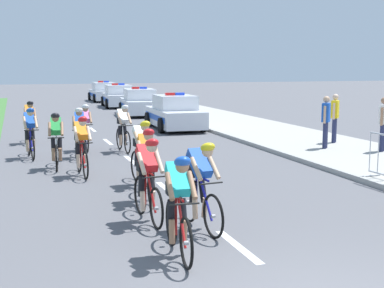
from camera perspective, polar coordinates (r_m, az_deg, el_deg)
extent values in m
cube|color=#A3A099|center=(21.22, 9.18, 0.96)|extent=(4.17, 60.00, 0.12)
cube|color=#9E9E99|center=(20.37, 4.17, 0.76)|extent=(0.16, 60.00, 0.13)
cube|color=white|center=(8.36, 4.95, -10.81)|extent=(0.14, 1.60, 0.01)
cube|color=white|center=(12.00, -2.64, -4.87)|extent=(0.14, 1.60, 0.01)
cube|color=white|center=(15.81, -6.58, -1.70)|extent=(0.14, 1.60, 0.01)
cube|color=white|center=(19.69, -8.96, 0.23)|extent=(0.14, 1.60, 0.01)
cube|color=white|center=(23.62, -10.56, 1.53)|extent=(0.14, 1.60, 0.01)
torus|color=black|center=(7.36, -0.63, -10.52)|extent=(0.10, 0.73, 0.72)
cylinder|color=#99999E|center=(7.36, -0.63, -10.52)|extent=(0.06, 0.06, 0.06)
torus|color=black|center=(8.29, -2.23, -8.34)|extent=(0.10, 0.73, 0.72)
cylinder|color=#99999E|center=(8.29, -2.23, -8.34)|extent=(0.06, 0.06, 0.06)
cylinder|color=#B21919|center=(7.63, -1.41, -5.63)|extent=(0.08, 0.55, 0.04)
cylinder|color=#B21919|center=(7.55, -1.11, -8.33)|extent=(0.08, 0.48, 0.63)
cylinder|color=#B21919|center=(7.90, -1.72, -7.43)|extent=(0.04, 0.04, 0.65)
cylinder|color=black|center=(7.31, -0.81, -6.42)|extent=(0.42, 0.06, 0.03)
cube|color=black|center=(7.81, -1.73, -5.00)|extent=(0.12, 0.23, 0.05)
cube|color=#19B2B7|center=(7.65, -1.54, -3.75)|extent=(0.32, 0.56, 0.47)
cube|color=black|center=(7.79, -1.72, -4.73)|extent=(0.29, 0.22, 0.18)
cylinder|color=black|center=(7.85, -0.98, -7.22)|extent=(0.13, 0.23, 0.40)
cylinder|color=#9E7051|center=(7.85, -0.85, -9.23)|extent=(0.10, 0.16, 0.36)
cylinder|color=black|center=(7.81, -2.28, -7.30)|extent=(0.12, 0.18, 0.40)
cylinder|color=#9E7051|center=(7.81, -2.15, -9.32)|extent=(0.10, 0.13, 0.36)
cylinder|color=#9E7051|center=(7.49, 0.01, -4.40)|extent=(0.11, 0.41, 0.35)
cylinder|color=#9E7051|center=(7.42, -2.39, -4.53)|extent=(0.11, 0.41, 0.35)
sphere|color=#9E7051|center=(7.31, -1.04, -2.39)|extent=(0.19, 0.19, 0.19)
ellipsoid|color=blue|center=(7.29, -1.03, -1.90)|extent=(0.25, 0.33, 0.24)
torus|color=black|center=(8.61, 2.28, -7.71)|extent=(0.11, 0.72, 0.72)
cylinder|color=#99999E|center=(8.61, 2.28, -7.71)|extent=(0.07, 0.07, 0.06)
torus|color=black|center=(9.49, -0.40, -6.19)|extent=(0.11, 0.72, 0.72)
cylinder|color=#99999E|center=(9.49, -0.40, -6.19)|extent=(0.07, 0.07, 0.06)
cylinder|color=#1E1E99|center=(8.87, 1.02, -3.64)|extent=(0.09, 0.55, 0.04)
cylinder|color=#1E1E99|center=(8.79, 1.50, -5.92)|extent=(0.09, 0.48, 0.63)
cylinder|color=#1E1E99|center=(9.12, 0.48, -5.27)|extent=(0.04, 0.04, 0.65)
cylinder|color=black|center=(8.57, 2.01, -4.21)|extent=(0.42, 0.07, 0.03)
cube|color=black|center=(9.04, 0.48, -3.15)|extent=(0.12, 0.23, 0.05)
cube|color=blue|center=(8.89, 0.82, -2.04)|extent=(0.33, 0.56, 0.47)
cube|color=black|center=(9.03, 0.51, -2.92)|extent=(0.30, 0.23, 0.18)
cylinder|color=black|center=(9.09, 1.16, -5.05)|extent=(0.13, 0.23, 0.40)
cylinder|color=tan|center=(9.09, 1.37, -6.78)|extent=(0.10, 0.16, 0.36)
cylinder|color=black|center=(9.02, 0.12, -5.16)|extent=(0.13, 0.18, 0.40)
cylinder|color=tan|center=(9.01, 0.32, -6.90)|extent=(0.10, 0.13, 0.36)
cylinder|color=tan|center=(8.78, 2.35, -2.51)|extent=(0.11, 0.41, 0.35)
cylinder|color=tan|center=(8.65, 0.45, -2.67)|extent=(0.11, 0.41, 0.35)
sphere|color=tan|center=(8.59, 1.66, -0.79)|extent=(0.19, 0.19, 0.19)
ellipsoid|color=yellow|center=(8.57, 1.69, -0.37)|extent=(0.26, 0.34, 0.24)
torus|color=black|center=(9.09, -3.82, -6.86)|extent=(0.08, 0.73, 0.72)
cylinder|color=#99999E|center=(9.09, -3.82, -6.86)|extent=(0.06, 0.06, 0.06)
torus|color=black|center=(10.01, -5.57, -5.45)|extent=(0.08, 0.73, 0.72)
cylinder|color=#99999E|center=(10.01, -5.57, -5.45)|extent=(0.06, 0.06, 0.06)
cylinder|color=#B21919|center=(9.38, -4.69, -3.01)|extent=(0.07, 0.55, 0.04)
cylinder|color=#B21919|center=(9.29, -4.35, -5.17)|extent=(0.07, 0.48, 0.63)
cylinder|color=#B21919|center=(9.63, -5.01, -4.56)|extent=(0.04, 0.04, 0.65)
cylinder|color=black|center=(9.06, -4.05, -3.54)|extent=(0.42, 0.05, 0.03)
cube|color=black|center=(9.56, -5.04, -2.55)|extent=(0.11, 0.23, 0.05)
cube|color=red|center=(9.41, -4.84, -1.49)|extent=(0.31, 0.55, 0.47)
cube|color=black|center=(9.55, -5.02, -2.33)|extent=(0.29, 0.21, 0.18)
cylinder|color=black|center=(9.59, -4.40, -4.37)|extent=(0.12, 0.23, 0.40)
cylinder|color=beige|center=(9.58, -4.24, -6.01)|extent=(0.10, 0.16, 0.36)
cylinder|color=black|center=(9.54, -5.43, -4.45)|extent=(0.12, 0.17, 0.40)
cylinder|color=beige|center=(9.53, -5.28, -6.09)|extent=(0.10, 0.13, 0.36)
cylinder|color=beige|center=(9.26, -3.51, -1.95)|extent=(0.10, 0.40, 0.35)
cylinder|color=beige|center=(9.17, -5.41, -2.08)|extent=(0.10, 0.40, 0.35)
sphere|color=beige|center=(9.09, -4.32, -0.30)|extent=(0.19, 0.19, 0.19)
ellipsoid|color=red|center=(9.07, -4.30, 0.09)|extent=(0.25, 0.33, 0.24)
torus|color=black|center=(10.48, -4.39, -4.81)|extent=(0.10, 0.73, 0.72)
cylinder|color=#99999E|center=(10.48, -4.39, -4.81)|extent=(0.06, 0.06, 0.06)
torus|color=black|center=(11.45, -5.24, -3.70)|extent=(0.10, 0.73, 0.72)
cylinder|color=#99999E|center=(11.45, -5.24, -3.70)|extent=(0.06, 0.06, 0.06)
cylinder|color=#B21919|center=(10.81, -4.83, -1.50)|extent=(0.08, 0.55, 0.04)
cylinder|color=#B21919|center=(10.70, -4.65, -3.37)|extent=(0.08, 0.48, 0.63)
cylinder|color=#B21919|center=(11.06, -4.98, -2.88)|extent=(0.04, 0.04, 0.65)
cylinder|color=black|center=(10.48, -4.51, -1.93)|extent=(0.42, 0.06, 0.03)
cube|color=black|center=(11.00, -5.00, -1.12)|extent=(0.12, 0.23, 0.05)
cube|color=orange|center=(10.85, -4.91, -0.19)|extent=(0.32, 0.56, 0.47)
cube|color=black|center=(10.98, -4.99, -0.93)|extent=(0.29, 0.22, 0.18)
cylinder|color=black|center=(11.01, -4.47, -2.72)|extent=(0.13, 0.23, 0.40)
cylinder|color=tan|center=(10.99, -4.38, -4.15)|extent=(0.10, 0.16, 0.36)
cylinder|color=black|center=(10.98, -5.39, -2.76)|extent=(0.12, 0.18, 0.40)
cylinder|color=tan|center=(10.96, -5.31, -4.19)|extent=(0.10, 0.13, 0.36)
cylinder|color=tan|center=(10.67, -3.87, -0.59)|extent=(0.11, 0.41, 0.35)
cylinder|color=tan|center=(10.62, -5.57, -0.65)|extent=(0.11, 0.41, 0.35)
sphere|color=tan|center=(10.52, -4.66, 0.87)|extent=(0.19, 0.19, 0.19)
ellipsoid|color=red|center=(10.50, -4.66, 1.22)|extent=(0.25, 0.33, 0.24)
torus|color=black|center=(11.99, -4.63, -3.14)|extent=(0.10, 0.73, 0.72)
cylinder|color=#99999E|center=(11.99, -4.63, -3.14)|extent=(0.06, 0.06, 0.06)
torus|color=black|center=(12.93, -6.04, -2.32)|extent=(0.10, 0.73, 0.72)
cylinder|color=#99999E|center=(12.93, -6.04, -2.32)|extent=(0.06, 0.06, 0.06)
cylinder|color=black|center=(12.32, -5.32, -0.30)|extent=(0.08, 0.55, 0.04)
cylinder|color=black|center=(12.21, -5.05, -1.91)|extent=(0.08, 0.48, 0.63)
cylinder|color=black|center=(12.56, -5.58, -1.54)|extent=(0.04, 0.04, 0.65)
cylinder|color=black|center=(12.00, -4.81, -0.62)|extent=(0.42, 0.06, 0.03)
cube|color=black|center=(12.50, -5.61, 0.01)|extent=(0.12, 0.23, 0.05)
cube|color=white|center=(12.36, -5.45, 0.85)|extent=(0.32, 0.56, 0.47)
cube|color=black|center=(12.49, -5.59, 0.19)|extent=(0.30, 0.22, 0.18)
cylinder|color=black|center=(12.52, -5.11, -1.38)|extent=(0.13, 0.23, 0.40)
cylinder|color=tan|center=(12.49, -4.98, -2.63)|extent=(0.10, 0.16, 0.36)
cylinder|color=black|center=(12.47, -5.90, -1.43)|extent=(0.12, 0.18, 0.40)
cylinder|color=tan|center=(12.44, -5.77, -2.69)|extent=(0.10, 0.13, 0.36)
cylinder|color=tan|center=(12.21, -4.42, 0.54)|extent=(0.11, 0.41, 0.35)
cylinder|color=tan|center=(12.11, -5.86, 0.45)|extent=(0.11, 0.41, 0.35)
sphere|color=tan|center=(12.05, -5.03, 1.81)|extent=(0.19, 0.19, 0.19)
ellipsoid|color=yellow|center=(12.03, -5.02, 2.11)|extent=(0.25, 0.33, 0.24)
torus|color=black|center=(13.22, -11.30, -2.20)|extent=(0.08, 0.73, 0.72)
cylinder|color=#99999E|center=(13.22, -11.30, -2.20)|extent=(0.06, 0.06, 0.06)
torus|color=black|center=(14.20, -11.99, -1.50)|extent=(0.08, 0.73, 0.72)
cylinder|color=#99999E|center=(14.20, -11.99, -1.50)|extent=(0.06, 0.06, 0.06)
cylinder|color=#B21919|center=(13.58, -11.69, 0.36)|extent=(0.06, 0.55, 0.04)
cylinder|color=#B21919|center=(13.46, -11.53, -1.10)|extent=(0.06, 0.48, 0.63)
cylinder|color=#B21919|center=(13.82, -11.79, -0.78)|extent=(0.04, 0.04, 0.65)
cylinder|color=black|center=(13.24, -11.44, 0.08)|extent=(0.42, 0.05, 0.03)
cube|color=black|center=(13.77, -11.83, 0.64)|extent=(0.11, 0.22, 0.05)
cube|color=orange|center=(13.62, -11.77, 1.40)|extent=(0.30, 0.57, 0.44)
cube|color=black|center=(13.75, -11.83, 0.80)|extent=(0.29, 0.21, 0.18)
cylinder|color=black|center=(13.77, -11.38, -0.63)|extent=(0.12, 0.23, 0.40)
cylinder|color=beige|center=(13.73, -11.30, -1.77)|extent=(0.10, 0.16, 0.36)
cylinder|color=black|center=(13.74, -12.12, -0.67)|extent=(0.12, 0.17, 0.40)
cylinder|color=beige|center=(13.70, -12.04, -1.81)|extent=(0.10, 0.13, 0.36)
cylinder|color=beige|center=(13.44, -10.94, 1.12)|extent=(0.09, 0.40, 0.35)
cylinder|color=beige|center=(13.39, -12.29, 1.06)|extent=(0.09, 0.40, 0.35)
sphere|color=beige|center=(13.30, -11.59, 2.29)|extent=(0.19, 0.19, 0.19)
ellipsoid|color=red|center=(13.28, -11.59, 2.56)|extent=(0.24, 0.32, 0.24)
torus|color=black|center=(14.37, -14.25, -1.46)|extent=(0.11, 0.73, 0.72)
cylinder|color=#99999E|center=(14.37, -14.25, -1.46)|extent=(0.07, 0.07, 0.06)
torus|color=black|center=(15.36, -14.19, -0.84)|extent=(0.11, 0.73, 0.72)
cylinder|color=#99999E|center=(15.36, -14.19, -0.84)|extent=(0.07, 0.07, 0.06)
cylinder|color=white|center=(14.74, -14.30, 0.89)|extent=(0.09, 0.55, 0.04)
cylinder|color=white|center=(14.61, -14.26, -0.45)|extent=(0.08, 0.48, 0.63)
cylinder|color=white|center=(14.97, -14.24, -0.16)|extent=(0.04, 0.04, 0.65)
cylinder|color=black|center=(14.39, -14.32, 0.64)|extent=(0.42, 0.07, 0.03)
cube|color=black|center=(14.93, -14.29, 1.14)|extent=(0.12, 0.23, 0.05)
cube|color=green|center=(14.78, -14.33, 1.85)|extent=(0.33, 0.57, 0.45)
cube|color=black|center=(14.91, -14.30, 1.29)|extent=(0.30, 0.22, 0.18)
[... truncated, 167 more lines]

